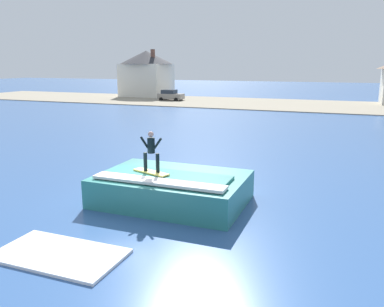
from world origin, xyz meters
name	(u,v)px	position (x,y,z in m)	size (l,w,h in m)	color
ground_plane	(127,201)	(0.00, 0.00, 0.00)	(260.00, 260.00, 0.00)	#345A96
wave_crest	(172,188)	(1.93, 0.62, 0.67)	(6.41, 4.35, 1.41)	#2C7C75
surfboard	(151,172)	(1.15, 0.18, 1.44)	(1.86, 0.99, 0.06)	#EAD159
surfer	(151,149)	(1.19, 0.16, 2.46)	(1.04, 0.32, 1.77)	black
shoreline_bank	(283,104)	(0.00, 46.39, 0.05)	(120.00, 18.33, 0.11)	gray
car_near_shore	(170,95)	(-18.73, 46.19, 0.95)	(4.25, 2.28, 1.86)	gray
house_with_chimney	(147,72)	(-26.79, 53.08, 4.69)	(10.00, 10.00, 8.74)	silver
whitewater_patch	(59,255)	(0.61, -5.27, 0.05)	(4.14, 2.25, 0.10)	white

